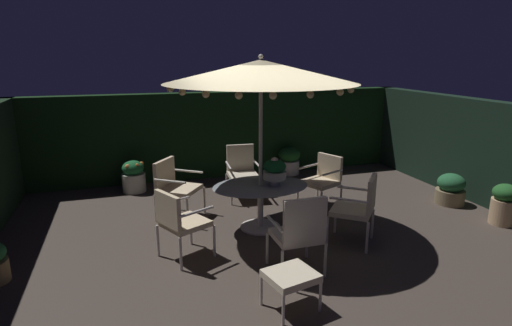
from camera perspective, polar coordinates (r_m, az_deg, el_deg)
The scene contains 17 objects.
ground_plane at distance 6.41m, azimuth 2.56°, elevation -9.94°, with size 8.54×7.17×0.02m, color #423830.
hedge_backdrop_rear at distance 9.29m, azimuth -4.64°, elevation 3.89°, with size 8.54×0.30×1.86m, color black.
hedge_backdrop_right at distance 8.40m, azimuth 30.09°, elevation 0.78°, with size 0.30×7.17×1.86m, color black.
patio_dining_table at distance 6.49m, azimuth 0.61°, elevation -4.36°, with size 1.49×1.12×0.70m.
patio_umbrella at distance 6.14m, azimuth 0.65°, elevation 12.26°, with size 2.81×2.81×2.65m.
centerpiece_planter at distance 6.37m, azimuth 2.53°, elevation -0.94°, with size 0.35×0.35×0.44m.
patio_chair_north at distance 5.61m, azimuth -10.39°, elevation -7.47°, with size 0.75×0.75×0.95m.
patio_chair_northeast at distance 5.17m, azimuth 5.92°, elevation -9.04°, with size 0.60×0.57×1.04m.
patio_chair_east at distance 6.11m, azimuth 13.80°, elevation -5.53°, with size 0.80×0.80×1.02m.
patio_chair_southeast at distance 7.51m, azimuth 9.13°, elevation -1.87°, with size 0.74×0.75×0.92m.
patio_chair_south at distance 7.89m, azimuth -1.92°, elevation -0.76°, with size 0.62×0.65×0.99m.
patio_chair_southwest at distance 7.06m, azimuth -11.01°, elevation -2.74°, with size 0.86×0.87×0.97m.
ottoman_footrest at distance 4.61m, azimuth 4.75°, elevation -15.16°, with size 0.59×0.56×0.42m.
potted_plant_back_center at distance 8.40m, azimuth 24.87°, elevation -3.22°, with size 0.51×0.51×0.56m.
potted_plant_right_near at distance 9.52m, azimuth 4.51°, elevation 0.39°, with size 0.49×0.49×0.62m.
potted_plant_left_far at distance 8.61m, azimuth -16.27°, elevation -1.72°, with size 0.45×0.45×0.63m.
potted_plant_right_far at distance 7.79m, azimuth 30.61°, elevation -4.76°, with size 0.40×0.40×0.66m.
Camera 1 is at (-2.02, -5.47, 2.66)m, focal length 29.52 mm.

